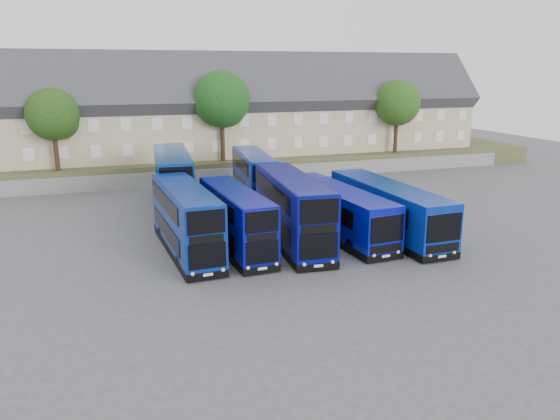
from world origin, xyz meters
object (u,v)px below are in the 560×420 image
(tree_far, at_px, (411,98))
(coach_east_a, at_px, (338,212))
(dd_front_mid, at_px, (236,221))
(tree_mid, at_px, (223,102))
(tree_west, at_px, (54,116))
(dd_front_left, at_px, (186,221))
(tree_east, at_px, (398,105))

(tree_far, bearing_deg, coach_east_a, -128.99)
(dd_front_mid, height_order, tree_mid, tree_mid)
(tree_west, height_order, tree_mid, tree_mid)
(dd_front_left, relative_size, tree_far, 1.23)
(tree_east, height_order, tree_far, tree_far)
(dd_front_left, relative_size, dd_front_mid, 1.07)
(dd_front_mid, relative_size, tree_east, 1.21)
(dd_front_mid, height_order, coach_east_a, dd_front_mid)
(tree_east, bearing_deg, tree_west, -180.00)
(dd_front_mid, xyz_separation_m, tree_east, (24.52, 22.35, 5.48))
(coach_east_a, xyz_separation_m, tree_mid, (-2.95, 21.98, 6.43))
(dd_front_mid, xyz_separation_m, tree_west, (-11.48, 22.35, 5.15))
(coach_east_a, height_order, tree_far, tree_far)
(dd_front_left, distance_m, dd_front_mid, 3.12)
(dd_front_mid, bearing_deg, dd_front_left, 169.01)
(tree_east, bearing_deg, tree_far, 49.40)
(tree_mid, distance_m, tree_east, 20.02)
(dd_front_mid, distance_m, tree_west, 25.65)
(coach_east_a, bearing_deg, tree_far, 46.92)
(dd_front_left, distance_m, tree_west, 24.01)
(dd_front_mid, distance_m, tree_far, 42.74)
(coach_east_a, bearing_deg, tree_east, 47.46)
(dd_front_left, bearing_deg, tree_far, 37.66)
(dd_front_mid, bearing_deg, tree_west, 113.97)
(dd_front_left, xyz_separation_m, tree_mid, (7.61, 22.43, 6.01))
(coach_east_a, relative_size, tree_mid, 1.35)
(tree_east, relative_size, tree_far, 0.94)
(coach_east_a, bearing_deg, tree_mid, 93.55)
(dd_front_left, relative_size, tree_east, 1.30)
(dd_front_mid, height_order, tree_far, tree_far)
(dd_front_mid, height_order, tree_west, tree_west)
(dd_front_mid, relative_size, tree_far, 1.14)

